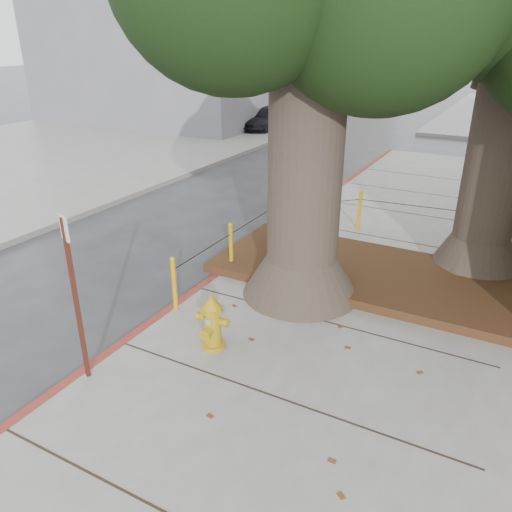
{
  "coord_description": "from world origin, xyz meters",
  "views": [
    {
      "loc": [
        2.73,
        -4.55,
        4.33
      ],
      "look_at": [
        -0.74,
        1.86,
        1.1
      ],
      "focal_mm": 35.0,
      "sensor_mm": 36.0,
      "label": 1
    }
  ],
  "objects": [
    {
      "name": "ground",
      "position": [
        0.0,
        0.0,
        0.0
      ],
      "size": [
        140.0,
        140.0,
        0.0
      ],
      "primitive_type": "plane",
      "color": "#28282B",
      "rests_on": "ground"
    },
    {
      "name": "sidewalk_opposite",
      "position": [
        -14.0,
        10.0,
        0.07
      ],
      "size": [
        14.0,
        60.0,
        0.15
      ],
      "primitive_type": "cube",
      "color": "slate",
      "rests_on": "ground"
    },
    {
      "name": "curb_red",
      "position": [
        -2.0,
        2.5,
        0.07
      ],
      "size": [
        0.14,
        26.0,
        0.16
      ],
      "primitive_type": "cube",
      "color": "maroon",
      "rests_on": "ground"
    },
    {
      "name": "planter_bed",
      "position": [
        0.9,
        3.9,
        0.23
      ],
      "size": [
        6.4,
        2.6,
        0.16
      ],
      "primitive_type": "cube",
      "color": "black",
      "rests_on": "sidewalk_main"
    },
    {
      "name": "building_far_grey",
      "position": [
        -15.0,
        22.0,
        6.0
      ],
      "size": [
        12.0,
        16.0,
        12.0
      ],
      "primitive_type": "cube",
      "color": "slate",
      "rests_on": "ground"
    },
    {
      "name": "bollard_ring",
      "position": [
        -0.87,
        4.38,
        0.66
      ],
      "size": [
        3.79,
        5.39,
        0.95
      ],
      "color": "orange",
      "rests_on": "sidewalk_main"
    },
    {
      "name": "fire_hydrant",
      "position": [
        -0.74,
        0.55,
        0.56
      ],
      "size": [
        0.45,
        0.4,
        0.85
      ],
      "rotation": [
        0.0,
        0.0,
        0.06
      ],
      "color": "#B79212",
      "rests_on": "sidewalk_main"
    },
    {
      "name": "signpost",
      "position": [
        -1.86,
        -0.81,
        1.43
      ],
      "size": [
        0.22,
        0.1,
        2.27
      ],
      "rotation": [
        0.0,
        0.0,
        -0.38
      ],
      "color": "#471911",
      "rests_on": "sidewalk_main"
    },
    {
      "name": "car_dark",
      "position": [
        -8.87,
        17.84,
        0.57
      ],
      "size": [
        1.79,
        3.98,
        1.13
      ],
      "primitive_type": "imported",
      "rotation": [
        0.0,
        0.0,
        0.05
      ],
      "color": "black",
      "rests_on": "ground"
    }
  ]
}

